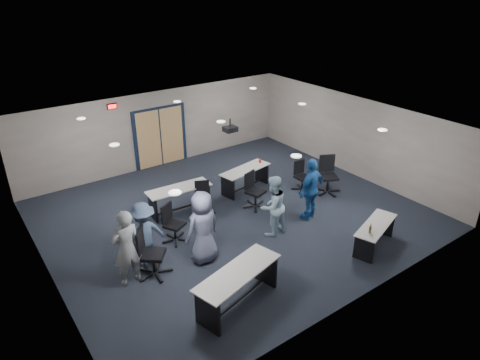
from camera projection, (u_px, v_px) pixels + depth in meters
floor at (232, 214)px, 12.39m from camera, size 10.00×10.00×0.00m
back_wall at (159, 129)px, 15.09m from camera, size 10.00×0.04×2.70m
front_wall at (361, 248)px, 8.51m from camera, size 10.00×0.04×2.70m
left_wall at (41, 229)px, 9.17m from camera, size 0.04×9.00×2.70m
right_wall at (353, 136)px, 14.44m from camera, size 0.04×9.00×2.70m
ceiling at (231, 125)px, 11.21m from camera, size 10.00×9.00×0.04m
double_door at (160, 137)px, 15.19m from camera, size 2.00×0.07×2.20m
exit_sign at (112, 106)px, 13.73m from camera, size 0.32×0.07×0.18m
ceiling_projector at (230, 129)px, 11.87m from camera, size 0.35×0.32×0.37m
ceiling_can_lights at (226, 124)px, 11.41m from camera, size 6.24×5.74×0.02m
table_front_left at (238, 282)px, 8.77m from camera, size 2.17×1.18×0.84m
table_front_right at (375, 232)px, 10.72m from camera, size 1.70×1.02×0.90m
table_back_left at (179, 195)px, 12.34m from camera, size 1.90×0.72×0.76m
table_back_right at (246, 175)px, 13.62m from camera, size 1.87×0.91×0.85m
chair_back_a at (174, 224)px, 10.95m from camera, size 0.87×0.87×1.03m
chair_back_b at (203, 199)px, 12.17m from camera, size 0.83×0.83×0.99m
chair_back_c at (256, 191)px, 12.55m from camera, size 0.86×0.86×1.09m
chair_back_d at (303, 176)px, 13.58m from camera, size 0.63×0.63×0.97m
chair_loose_left at (153, 253)px, 9.67m from camera, size 1.05×1.05×1.19m
chair_loose_right at (329, 175)px, 13.38m from camera, size 1.01×1.01×1.19m
person_gray at (127, 248)px, 9.28m from camera, size 0.69×0.47×1.83m
person_plaid at (203, 227)px, 10.03m from camera, size 0.94×0.66×1.83m
person_lightblue at (273, 206)px, 11.13m from camera, size 0.85×0.69×1.66m
person_navy at (311, 189)px, 11.85m from camera, size 1.13×0.68×1.81m
person_back at (144, 234)px, 9.94m from camera, size 1.09×0.68×1.63m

